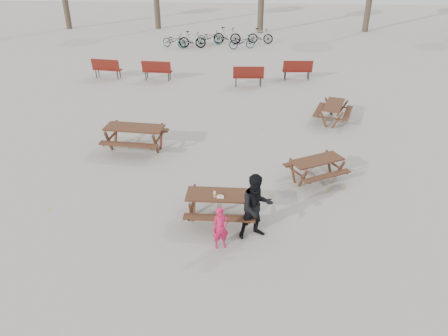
# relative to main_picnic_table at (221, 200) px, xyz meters

# --- Properties ---
(ground) EXTENTS (80.00, 80.00, 0.00)m
(ground) POSITION_rel_main_picnic_table_xyz_m (0.00, 0.00, -0.59)
(ground) COLOR gray
(ground) RESTS_ON ground
(main_picnic_table) EXTENTS (1.80, 1.45, 0.78)m
(main_picnic_table) POSITION_rel_main_picnic_table_xyz_m (0.00, 0.00, 0.00)
(main_picnic_table) COLOR #372114
(main_picnic_table) RESTS_ON ground
(food_tray) EXTENTS (0.18, 0.11, 0.03)m
(food_tray) POSITION_rel_main_picnic_table_xyz_m (-0.01, -0.16, 0.21)
(food_tray) COLOR white
(food_tray) RESTS_ON main_picnic_table
(bread_roll) EXTENTS (0.14, 0.06, 0.05)m
(bread_roll) POSITION_rel_main_picnic_table_xyz_m (-0.01, -0.16, 0.25)
(bread_roll) COLOR tan
(bread_roll) RESTS_ON food_tray
(soda_bottle) EXTENTS (0.07, 0.07, 0.17)m
(soda_bottle) POSITION_rel_main_picnic_table_xyz_m (-0.15, -0.15, 0.26)
(soda_bottle) COLOR silver
(soda_bottle) RESTS_ON main_picnic_table
(child) EXTENTS (0.47, 0.38, 1.10)m
(child) POSITION_rel_main_picnic_table_xyz_m (0.08, -1.16, -0.03)
(child) COLOR #C8194B
(child) RESTS_ON ground
(adult) EXTENTS (1.03, 0.92, 1.74)m
(adult) POSITION_rel_main_picnic_table_xyz_m (0.91, -0.67, 0.28)
(adult) COLOR black
(adult) RESTS_ON ground
(picnic_table_east) EXTENTS (2.04, 1.92, 0.69)m
(picnic_table_east) POSITION_rel_main_picnic_table_xyz_m (2.72, 2.31, -0.24)
(picnic_table_east) COLOR #372114
(picnic_table_east) RESTS_ON ground
(picnic_table_north) EXTENTS (2.12, 1.76, 0.86)m
(picnic_table_north) POSITION_rel_main_picnic_table_xyz_m (-3.30, 3.98, -0.16)
(picnic_table_north) COLOR #372114
(picnic_table_north) RESTS_ON ground
(picnic_table_far) EXTENTS (1.78, 2.00, 0.72)m
(picnic_table_far) POSITION_rel_main_picnic_table_xyz_m (3.92, 7.12, -0.23)
(picnic_table_far) COLOR #372114
(picnic_table_far) RESTS_ON ground
(park_bench_row) EXTENTS (11.37, 1.84, 1.03)m
(park_bench_row) POSITION_rel_main_picnic_table_xyz_m (-1.95, 12.13, -0.07)
(park_bench_row) COLOR maroon
(park_bench_row) RESTS_ON ground
(bicycle_row) EXTENTS (7.43, 2.52, 1.12)m
(bicycle_row) POSITION_rel_main_picnic_table_xyz_m (-1.86, 19.94, -0.09)
(bicycle_row) COLOR black
(bicycle_row) RESTS_ON ground
(fallen_leaves) EXTENTS (11.00, 11.00, 0.01)m
(fallen_leaves) POSITION_rel_main_picnic_table_xyz_m (0.50, 2.50, -0.58)
(fallen_leaves) COLOR gold
(fallen_leaves) RESTS_ON ground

